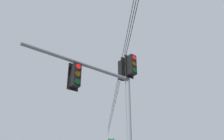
# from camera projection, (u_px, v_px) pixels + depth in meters

# --- Properties ---
(signal_mast_assembly) EXTENTS (4.56, 2.44, 6.99)m
(signal_mast_assembly) POSITION_uv_depth(u_px,v_px,m) (114.00, 97.00, 9.96)
(signal_mast_assembly) COLOR slate
(signal_mast_assembly) RESTS_ON ground
(overhead_wire_span) EXTENTS (28.98, 17.58, 1.28)m
(overhead_wire_span) POSITION_uv_depth(u_px,v_px,m) (123.00, 61.00, 12.93)
(overhead_wire_span) COLOR black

